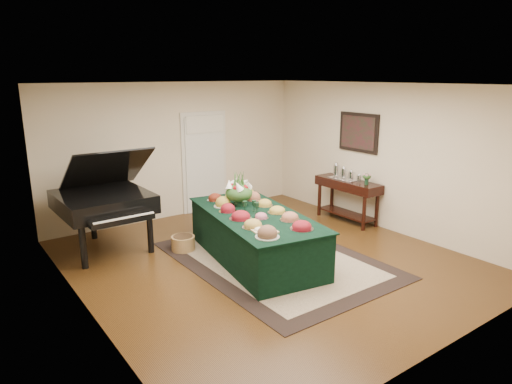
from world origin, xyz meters
TOP-DOWN VIEW (x-y plane):
  - ground at (0.00, 0.00)m, footprint 6.00×6.00m
  - area_rug at (0.11, -0.06)m, footprint 2.56×3.58m
  - kitchen_doorway at (0.60, 2.97)m, footprint 1.05×0.07m
  - buffet_table at (-0.12, 0.15)m, footprint 1.67×2.82m
  - food_platters at (-0.13, 0.20)m, footprint 1.33×2.29m
  - cutting_board at (-0.50, -0.57)m, footprint 0.36×0.36m
  - green_goblets at (-0.12, 0.24)m, footprint 0.21×0.25m
  - floral_centerpiece at (-0.07, 0.68)m, footprint 0.46×0.46m
  - grand_piano at (-1.87, 1.95)m, footprint 1.50×1.69m
  - wicker_basket at (-0.87, 1.16)m, footprint 0.39×0.39m
  - mahogany_sideboard at (2.50, 0.66)m, footprint 0.45×1.41m
  - tea_service at (2.50, 0.74)m, footprint 0.34×0.74m
  - pink_bouquet at (2.50, 0.21)m, footprint 0.18×0.18m
  - wall_painting at (2.72, 0.66)m, footprint 0.05×0.95m

SIDE VIEW (x-z plane):
  - ground at x=0.00m, z-range 0.00..0.00m
  - area_rug at x=0.11m, z-range 0.00..0.01m
  - wicker_basket at x=-0.87m, z-range 0.00..0.24m
  - buffet_table at x=-0.12m, z-range 0.00..0.76m
  - mahogany_sideboard at x=2.50m, z-range 0.23..1.06m
  - cutting_board at x=-0.50m, z-range 0.74..0.84m
  - food_platters at x=-0.13m, z-range 0.74..0.87m
  - green_goblets at x=-0.12m, z-range 0.75..0.93m
  - grand_piano at x=-1.87m, z-range 0.00..1.70m
  - tea_service at x=2.50m, z-range 0.80..1.09m
  - pink_bouquet at x=2.50m, z-range 0.87..1.10m
  - kitchen_doorway at x=0.60m, z-range -0.03..2.07m
  - floral_centerpiece at x=-0.07m, z-range 0.79..1.26m
  - wall_painting at x=2.72m, z-range 1.38..2.12m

